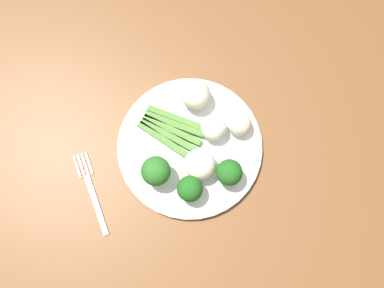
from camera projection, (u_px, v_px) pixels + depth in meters
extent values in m
cube|color=gray|center=(191.00, 193.00, 1.54)|extent=(6.00, 6.00, 0.02)
cube|color=brown|center=(190.00, 150.00, 0.83)|extent=(1.34, 0.98, 0.04)
cylinder|color=brown|center=(362.00, 21.00, 1.31)|extent=(0.07, 0.07, 0.70)
cylinder|color=white|center=(192.00, 146.00, 0.80)|extent=(0.28, 0.28, 0.01)
cube|color=#47752D|center=(165.00, 141.00, 0.79)|extent=(0.10, 0.09, 0.01)
cube|color=#47752D|center=(169.00, 136.00, 0.79)|extent=(0.10, 0.08, 0.01)
cube|color=#47752D|center=(172.00, 130.00, 0.79)|extent=(0.11, 0.08, 0.01)
cube|color=#47752D|center=(174.00, 125.00, 0.80)|extent=(0.11, 0.07, 0.01)
cube|color=#47752D|center=(177.00, 119.00, 0.80)|extent=(0.11, 0.07, 0.01)
cylinder|color=#4C7F2B|center=(190.00, 191.00, 0.76)|extent=(0.02, 0.02, 0.02)
sphere|color=#1E5B1C|center=(190.00, 189.00, 0.74)|extent=(0.05, 0.05, 0.05)
cylinder|color=#568E33|center=(157.00, 174.00, 0.77)|extent=(0.02, 0.02, 0.02)
sphere|color=#286B23|center=(156.00, 171.00, 0.74)|extent=(0.05, 0.05, 0.05)
cylinder|color=#4C7F2B|center=(228.00, 175.00, 0.77)|extent=(0.02, 0.02, 0.02)
sphere|color=#1E5B1C|center=(229.00, 172.00, 0.74)|extent=(0.05, 0.05, 0.05)
sphere|color=silver|center=(196.00, 95.00, 0.79)|extent=(0.06, 0.06, 0.06)
sphere|color=silver|center=(214.00, 128.00, 0.77)|extent=(0.05, 0.05, 0.05)
sphere|color=white|center=(200.00, 164.00, 0.75)|extent=(0.06, 0.06, 0.06)
sphere|color=beige|center=(240.00, 124.00, 0.78)|extent=(0.05, 0.05, 0.05)
cube|color=silver|center=(97.00, 205.00, 0.78)|extent=(0.04, 0.12, 0.00)
cube|color=silver|center=(89.00, 163.00, 0.80)|extent=(0.01, 0.04, 0.00)
cube|color=silver|center=(85.00, 164.00, 0.80)|extent=(0.01, 0.04, 0.00)
cube|color=silver|center=(81.00, 166.00, 0.80)|extent=(0.01, 0.04, 0.00)
cube|color=silver|center=(77.00, 167.00, 0.79)|extent=(0.01, 0.04, 0.00)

